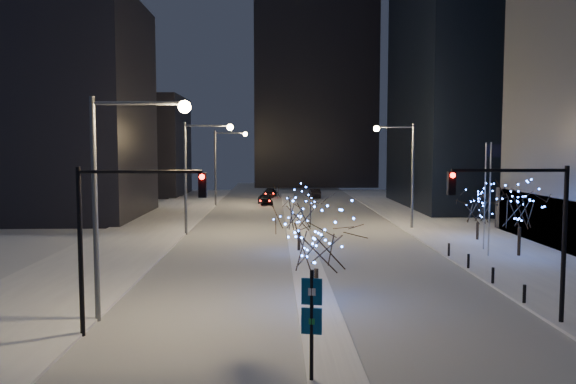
{
  "coord_description": "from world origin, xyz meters",
  "views": [
    {
      "loc": [
        -2.06,
        -22.79,
        7.78
      ],
      "look_at": [
        -1.24,
        12.16,
        5.0
      ],
      "focal_mm": 35.0,
      "sensor_mm": 36.0,
      "label": 1
    }
  ],
  "objects_px": {
    "street_lamp_w_far": "(223,157)",
    "holiday_tree_median_far": "(299,209)",
    "street_lamp_w_mid": "(197,162)",
    "holiday_tree_median_near": "(316,239)",
    "street_lamp_w_near": "(119,177)",
    "street_lamp_east": "(403,162)",
    "car_far": "(270,193)",
    "holiday_tree_plaza_near": "(520,207)",
    "car_mid": "(314,193)",
    "holiday_tree_plaza_far": "(478,205)",
    "traffic_signal_west": "(118,222)",
    "traffic_signal_east": "(530,218)",
    "car_near": "(265,199)",
    "wayfinding_sign": "(312,315)"
  },
  "relations": [
    {
      "from": "wayfinding_sign",
      "to": "car_far",
      "type": "bearing_deg",
      "value": 103.56
    },
    {
      "from": "street_lamp_w_far",
      "to": "street_lamp_w_mid",
      "type": "bearing_deg",
      "value": -90.0
    },
    {
      "from": "street_lamp_w_near",
      "to": "holiday_tree_median_near",
      "type": "bearing_deg",
      "value": 17.05
    },
    {
      "from": "street_lamp_w_mid",
      "to": "holiday_tree_median_near",
      "type": "distance_m",
      "value": 24.2
    },
    {
      "from": "traffic_signal_west",
      "to": "traffic_signal_east",
      "type": "xyz_separation_m",
      "value": [
        17.38,
        1.0,
        0.0
      ]
    },
    {
      "from": "car_far",
      "to": "holiday_tree_median_far",
      "type": "relative_size",
      "value": 0.9
    },
    {
      "from": "street_lamp_east",
      "to": "car_mid",
      "type": "distance_m",
      "value": 34.62
    },
    {
      "from": "street_lamp_east",
      "to": "car_far",
      "type": "distance_m",
      "value": 37.96
    },
    {
      "from": "street_lamp_w_near",
      "to": "street_lamp_east",
      "type": "relative_size",
      "value": 1.0
    },
    {
      "from": "street_lamp_east",
      "to": "car_mid",
      "type": "bearing_deg",
      "value": 100.16
    },
    {
      "from": "car_far",
      "to": "wayfinding_sign",
      "type": "relative_size",
      "value": 1.16
    },
    {
      "from": "car_near",
      "to": "holiday_tree_median_far",
      "type": "distance_m",
      "value": 35.3
    },
    {
      "from": "car_near",
      "to": "car_mid",
      "type": "bearing_deg",
      "value": 43.72
    },
    {
      "from": "street_lamp_east",
      "to": "wayfinding_sign",
      "type": "bearing_deg",
      "value": -107.42
    },
    {
      "from": "car_near",
      "to": "traffic_signal_east",
      "type": "bearing_deg",
      "value": -86.58
    },
    {
      "from": "car_far",
      "to": "holiday_tree_plaza_near",
      "type": "xyz_separation_m",
      "value": [
        18.11,
        -49.15,
        2.99
      ]
    },
    {
      "from": "street_lamp_w_far",
      "to": "holiday_tree_plaza_far",
      "type": "height_order",
      "value": "street_lamp_w_far"
    },
    {
      "from": "car_mid",
      "to": "wayfinding_sign",
      "type": "distance_m",
      "value": 68.71
    },
    {
      "from": "street_lamp_w_mid",
      "to": "traffic_signal_west",
      "type": "bearing_deg",
      "value": -88.94
    },
    {
      "from": "street_lamp_east",
      "to": "street_lamp_w_mid",
      "type": "bearing_deg",
      "value": -171.04
    },
    {
      "from": "wayfinding_sign",
      "to": "car_mid",
      "type": "bearing_deg",
      "value": 97.78
    },
    {
      "from": "car_mid",
      "to": "wayfinding_sign",
      "type": "bearing_deg",
      "value": 82.6
    },
    {
      "from": "car_near",
      "to": "holiday_tree_plaza_near",
      "type": "height_order",
      "value": "holiday_tree_plaza_near"
    },
    {
      "from": "car_mid",
      "to": "street_lamp_w_near",
      "type": "bearing_deg",
      "value": 74.8
    },
    {
      "from": "holiday_tree_plaza_far",
      "to": "street_lamp_w_mid",
      "type": "bearing_deg",
      "value": 170.43
    },
    {
      "from": "street_lamp_w_near",
      "to": "street_lamp_w_far",
      "type": "height_order",
      "value": "same"
    },
    {
      "from": "traffic_signal_east",
      "to": "car_near",
      "type": "relative_size",
      "value": 1.68
    },
    {
      "from": "car_near",
      "to": "holiday_tree_median_far",
      "type": "height_order",
      "value": "holiday_tree_median_far"
    },
    {
      "from": "street_lamp_w_mid",
      "to": "holiday_tree_median_near",
      "type": "xyz_separation_m",
      "value": [
        8.93,
        -22.26,
        -3.24
      ]
    },
    {
      "from": "holiday_tree_median_near",
      "to": "traffic_signal_west",
      "type": "bearing_deg",
      "value": -150.65
    },
    {
      "from": "traffic_signal_west",
      "to": "holiday_tree_median_far",
      "type": "height_order",
      "value": "traffic_signal_west"
    },
    {
      "from": "traffic_signal_west",
      "to": "car_far",
      "type": "distance_m",
      "value": 65.56
    },
    {
      "from": "street_lamp_east",
      "to": "holiday_tree_median_far",
      "type": "bearing_deg",
      "value": -131.9
    },
    {
      "from": "holiday_tree_plaza_far",
      "to": "car_mid",
      "type": "bearing_deg",
      "value": 104.78
    },
    {
      "from": "street_lamp_w_near",
      "to": "car_far",
      "type": "height_order",
      "value": "street_lamp_w_near"
    },
    {
      "from": "traffic_signal_west",
      "to": "car_near",
      "type": "xyz_separation_m",
      "value": [
        5.04,
        53.51,
        -4.05
      ]
    },
    {
      "from": "street_lamp_w_far",
      "to": "car_far",
      "type": "relative_size",
      "value": 2.27
    },
    {
      "from": "traffic_signal_east",
      "to": "car_far",
      "type": "bearing_deg",
      "value": 100.45
    },
    {
      "from": "street_lamp_w_near",
      "to": "holiday_tree_median_far",
      "type": "bearing_deg",
      "value": 62.25
    },
    {
      "from": "street_lamp_east",
      "to": "street_lamp_w_near",
      "type": "bearing_deg",
      "value": -124.19
    },
    {
      "from": "street_lamp_w_near",
      "to": "car_mid",
      "type": "xyz_separation_m",
      "value": [
        13.0,
        61.61,
        -5.79
      ]
    },
    {
      "from": "street_lamp_w_near",
      "to": "street_lamp_w_mid",
      "type": "height_order",
      "value": "same"
    },
    {
      "from": "street_lamp_east",
      "to": "holiday_tree_plaza_far",
      "type": "bearing_deg",
      "value": -56.15
    },
    {
      "from": "street_lamp_w_far",
      "to": "holiday_tree_median_far",
      "type": "height_order",
      "value": "street_lamp_w_far"
    },
    {
      "from": "street_lamp_w_near",
      "to": "traffic_signal_east",
      "type": "relative_size",
      "value": 1.43
    },
    {
      "from": "traffic_signal_west",
      "to": "car_far",
      "type": "relative_size",
      "value": 1.59
    },
    {
      "from": "street_lamp_w_far",
      "to": "traffic_signal_east",
      "type": "distance_m",
      "value": 54.07
    },
    {
      "from": "holiday_tree_median_near",
      "to": "holiday_tree_median_far",
      "type": "height_order",
      "value": "holiday_tree_median_near"
    },
    {
      "from": "traffic_signal_east",
      "to": "car_near",
      "type": "distance_m",
      "value": 54.1
    },
    {
      "from": "street_lamp_w_mid",
      "to": "car_mid",
      "type": "xyz_separation_m",
      "value": [
        13.0,
        36.61,
        -5.79
      ]
    }
  ]
}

